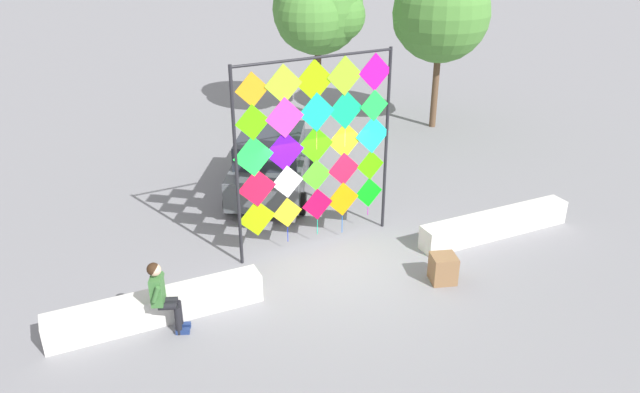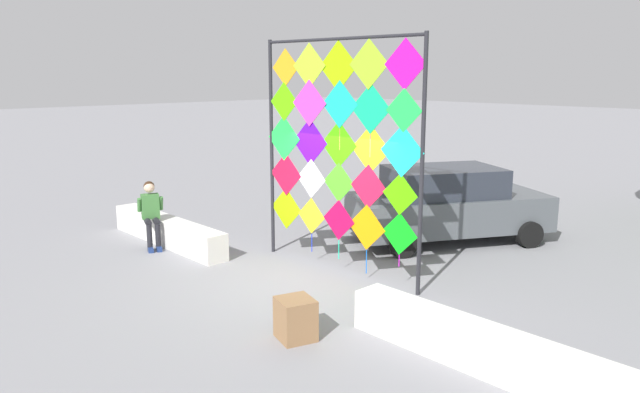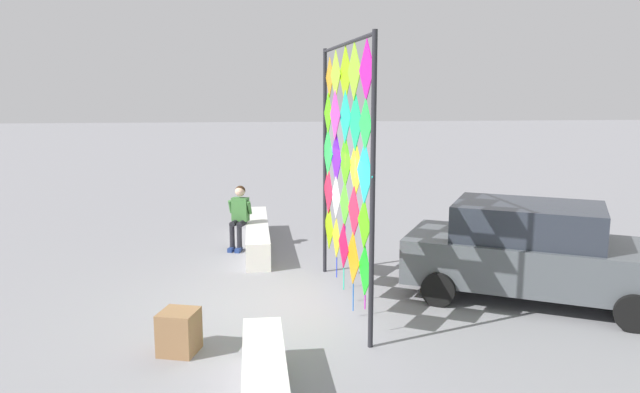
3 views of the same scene
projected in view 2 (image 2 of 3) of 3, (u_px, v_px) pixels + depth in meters
The scene contains 7 objects.
ground at pixel (303, 283), 10.49m from camera, with size 120.00×120.00×0.00m, color gray.
plaza_ledge_left at pixel (168, 231), 12.87m from camera, with size 3.88×0.48×0.56m, color silver.
plaza_ledge_right at pixel (482, 348), 7.38m from camera, with size 3.88×0.48×0.56m, color silver.
kite_display_rack at pixel (338, 139), 10.66m from camera, with size 3.67×0.27×4.23m.
seated_vendor at pixel (151, 210), 12.45m from camera, with size 0.66×0.57×1.40m.
parked_car at pixel (447, 204), 12.99m from camera, with size 3.59×4.54×1.63m.
cardboard_box_large at pixel (296, 319), 8.23m from camera, with size 0.49×0.47×0.58m, color olive.
Camera 2 is at (7.47, -6.61, 3.60)m, focal length 33.68 mm.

